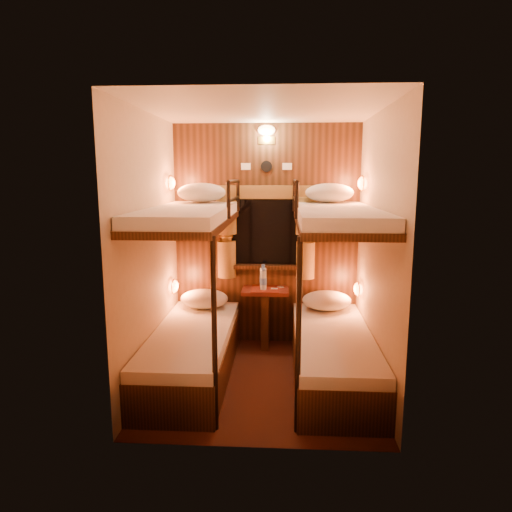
# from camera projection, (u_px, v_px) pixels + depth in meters

# --- Properties ---
(floor) EXTENTS (2.10, 2.10, 0.00)m
(floor) POSITION_uv_depth(u_px,v_px,m) (261.00, 380.00, 4.19)
(floor) COLOR #39140F
(floor) RESTS_ON ground
(ceiling) EXTENTS (2.10, 2.10, 0.00)m
(ceiling) POSITION_uv_depth(u_px,v_px,m) (262.00, 109.00, 3.77)
(ceiling) COLOR silver
(ceiling) RESTS_ON wall_back
(wall_back) EXTENTS (2.40, 0.00, 2.40)m
(wall_back) POSITION_uv_depth(u_px,v_px,m) (266.00, 236.00, 5.01)
(wall_back) COLOR #C6B293
(wall_back) RESTS_ON floor
(wall_front) EXTENTS (2.40, 0.00, 2.40)m
(wall_front) POSITION_uv_depth(u_px,v_px,m) (254.00, 279.00, 2.95)
(wall_front) COLOR #C6B293
(wall_front) RESTS_ON floor
(wall_left) EXTENTS (0.00, 2.40, 2.40)m
(wall_left) POSITION_uv_depth(u_px,v_px,m) (149.00, 251.00, 4.04)
(wall_left) COLOR #C6B293
(wall_left) RESTS_ON floor
(wall_right) EXTENTS (0.00, 2.40, 2.40)m
(wall_right) POSITION_uv_depth(u_px,v_px,m) (378.00, 253.00, 3.92)
(wall_right) COLOR #C6B293
(wall_right) RESTS_ON floor
(back_panel) EXTENTS (2.00, 0.03, 2.40)m
(back_panel) POSITION_uv_depth(u_px,v_px,m) (266.00, 236.00, 5.00)
(back_panel) COLOR black
(back_panel) RESTS_ON floor
(bunk_left) EXTENTS (0.72, 1.90, 1.82)m
(bunk_left) POSITION_uv_depth(u_px,v_px,m) (192.00, 318.00, 4.20)
(bunk_left) COLOR black
(bunk_left) RESTS_ON floor
(bunk_right) EXTENTS (0.72, 1.90, 1.82)m
(bunk_right) POSITION_uv_depth(u_px,v_px,m) (333.00, 321.00, 4.12)
(bunk_right) COLOR black
(bunk_right) RESTS_ON floor
(window) EXTENTS (1.00, 0.12, 0.79)m
(window) POSITION_uv_depth(u_px,v_px,m) (266.00, 238.00, 4.97)
(window) COLOR black
(window) RESTS_ON back_panel
(curtains) EXTENTS (1.10, 0.22, 1.00)m
(curtains) POSITION_uv_depth(u_px,v_px,m) (266.00, 231.00, 4.92)
(curtains) COLOR olive
(curtains) RESTS_ON back_panel
(back_fixtures) EXTENTS (0.54, 0.09, 0.48)m
(back_fixtures) POSITION_uv_depth(u_px,v_px,m) (266.00, 138.00, 4.78)
(back_fixtures) COLOR black
(back_fixtures) RESTS_ON back_panel
(reading_lamps) EXTENTS (2.00, 0.20, 1.25)m
(reading_lamps) POSITION_uv_depth(u_px,v_px,m) (265.00, 237.00, 4.66)
(reading_lamps) COLOR orange
(reading_lamps) RESTS_ON wall_left
(table) EXTENTS (0.50, 0.34, 0.66)m
(table) POSITION_uv_depth(u_px,v_px,m) (265.00, 310.00, 4.95)
(table) COLOR #581F14
(table) RESTS_ON floor
(bottle_left) EXTENTS (0.07, 0.07, 0.25)m
(bottle_left) POSITION_uv_depth(u_px,v_px,m) (263.00, 280.00, 4.85)
(bottle_left) COLOR #99BFE5
(bottle_left) RESTS_ON table
(bottle_right) EXTENTS (0.08, 0.08, 0.26)m
(bottle_right) POSITION_uv_depth(u_px,v_px,m) (263.00, 278.00, 4.95)
(bottle_right) COLOR #99BFE5
(bottle_right) RESTS_ON table
(sachet_a) EXTENTS (0.08, 0.06, 0.01)m
(sachet_a) POSITION_uv_depth(u_px,v_px,m) (274.00, 289.00, 4.91)
(sachet_a) COLOR silver
(sachet_a) RESTS_ON table
(sachet_b) EXTENTS (0.08, 0.07, 0.01)m
(sachet_b) POSITION_uv_depth(u_px,v_px,m) (280.00, 287.00, 4.99)
(sachet_b) COLOR silver
(sachet_b) RESTS_ON table
(pillow_lower_left) EXTENTS (0.51, 0.36, 0.20)m
(pillow_lower_left) POSITION_uv_depth(u_px,v_px,m) (204.00, 299.00, 4.87)
(pillow_lower_left) COLOR silver
(pillow_lower_left) RESTS_ON bunk_left
(pillow_lower_right) EXTENTS (0.51, 0.37, 0.20)m
(pillow_lower_right) POSITION_uv_depth(u_px,v_px,m) (327.00, 300.00, 4.80)
(pillow_lower_right) COLOR silver
(pillow_lower_right) RESTS_ON bunk_right
(pillow_upper_left) EXTENTS (0.50, 0.35, 0.20)m
(pillow_upper_left) POSITION_uv_depth(u_px,v_px,m) (201.00, 193.00, 4.63)
(pillow_upper_left) COLOR silver
(pillow_upper_left) RESTS_ON bunk_left
(pillow_upper_right) EXTENTS (0.49, 0.35, 0.19)m
(pillow_upper_right) POSITION_uv_depth(u_px,v_px,m) (329.00, 193.00, 4.62)
(pillow_upper_right) COLOR silver
(pillow_upper_right) RESTS_ON bunk_right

